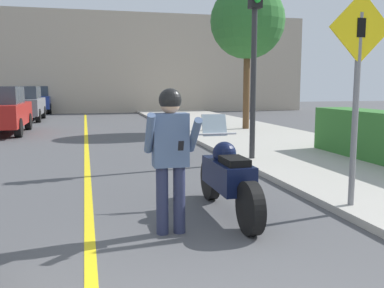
{
  "coord_description": "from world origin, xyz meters",
  "views": [
    {
      "loc": [
        -0.6,
        -1.88,
        1.71
      ],
      "look_at": [
        0.76,
        3.57,
        0.94
      ],
      "focal_mm": 40.0,
      "sensor_mm": 36.0,
      "label": 1
    }
  ],
  "objects": [
    {
      "name": "crossing_sign",
      "position": [
        2.86,
        3.05,
        1.78
      ],
      "size": [
        0.91,
        0.08,
        2.79
      ],
      "color": "slate",
      "rests_on": "sidewalk_curb"
    },
    {
      "name": "street_tree",
      "position": [
        5.25,
        13.17,
        4.01
      ],
      "size": [
        2.72,
        2.72,
        5.29
      ],
      "color": "brown",
      "rests_on": "sidewalk_curb"
    },
    {
      "name": "building_backdrop",
      "position": [
        0.0,
        26.0,
        3.13
      ],
      "size": [
        28.0,
        1.2,
        6.25
      ],
      "color": "#B2A38E",
      "rests_on": "ground"
    },
    {
      "name": "parked_car_blue",
      "position": [
        -3.52,
        26.56,
        0.86
      ],
      "size": [
        1.88,
        4.2,
        1.68
      ],
      "color": "black",
      "rests_on": "ground"
    },
    {
      "name": "traffic_light",
      "position": [
        2.97,
        6.89,
        2.86
      ],
      "size": [
        0.26,
        0.3,
        3.99
      ],
      "color": "#2D2D30",
      "rests_on": "sidewalk_curb"
    },
    {
      "name": "road_center_line",
      "position": [
        -0.6,
        6.0,
        0.0
      ],
      "size": [
        0.12,
        36.0,
        0.01
      ],
      "color": "yellow",
      "rests_on": "ground"
    },
    {
      "name": "parked_car_grey",
      "position": [
        -3.57,
        20.42,
        0.86
      ],
      "size": [
        1.88,
        4.2,
        1.68
      ],
      "color": "black",
      "rests_on": "ground"
    },
    {
      "name": "person_biker",
      "position": [
        0.32,
        2.83,
        1.02
      ],
      "size": [
        0.59,
        0.46,
        1.68
      ],
      "color": "#282D4C",
      "rests_on": "ground"
    },
    {
      "name": "motorcycle",
      "position": [
        1.2,
        3.38,
        0.5
      ],
      "size": [
        0.62,
        2.24,
        1.3
      ],
      "color": "black",
      "rests_on": "ground"
    }
  ]
}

